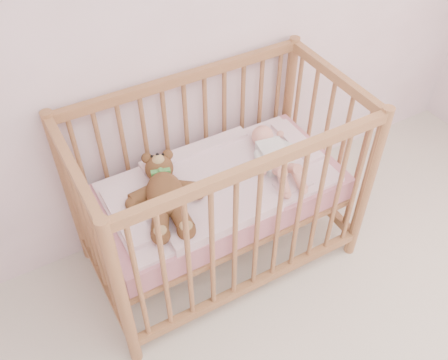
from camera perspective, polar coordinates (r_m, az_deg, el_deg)
crib at (r=2.49m, az=-0.57°, el=-1.27°), size 1.36×0.76×1.00m
mattress at (r=2.50m, az=-0.56°, el=-1.51°), size 1.22×0.62×0.13m
blanket at (r=2.45m, az=-0.58°, el=-0.29°), size 1.10×0.58×0.06m
baby at (r=2.51m, az=5.78°, el=3.08°), size 0.33×0.55×0.12m
teddy_bear at (r=2.29m, az=-6.73°, el=-1.61°), size 0.52×0.63×0.15m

